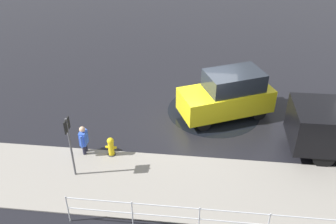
{
  "coord_description": "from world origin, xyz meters",
  "views": [
    {
      "loc": [
        0.14,
        13.5,
        9.04
      ],
      "look_at": [
        1.52,
        0.98,
        0.9
      ],
      "focal_mm": 40.0,
      "sensor_mm": 36.0,
      "label": 1
    }
  ],
  "objects_px": {
    "moving_hatchback": "(228,95)",
    "pedestrian": "(84,139)",
    "fire_hydrant": "(111,147)",
    "sign_post": "(69,139)"
  },
  "relations": [
    {
      "from": "moving_hatchback",
      "to": "sign_post",
      "type": "relative_size",
      "value": 1.77
    },
    {
      "from": "fire_hydrant",
      "to": "pedestrian",
      "type": "bearing_deg",
      "value": -0.85
    },
    {
      "from": "moving_hatchback",
      "to": "pedestrian",
      "type": "distance_m",
      "value": 6.28
    },
    {
      "from": "pedestrian",
      "to": "fire_hydrant",
      "type": "bearing_deg",
      "value": 179.15
    },
    {
      "from": "moving_hatchback",
      "to": "pedestrian",
      "type": "relative_size",
      "value": 3.49
    },
    {
      "from": "fire_hydrant",
      "to": "pedestrian",
      "type": "height_order",
      "value": "pedestrian"
    },
    {
      "from": "moving_hatchback",
      "to": "fire_hydrant",
      "type": "bearing_deg",
      "value": 37.06
    },
    {
      "from": "pedestrian",
      "to": "sign_post",
      "type": "distance_m",
      "value": 1.52
    },
    {
      "from": "moving_hatchback",
      "to": "fire_hydrant",
      "type": "relative_size",
      "value": 5.3
    },
    {
      "from": "moving_hatchback",
      "to": "fire_hydrant",
      "type": "height_order",
      "value": "moving_hatchback"
    }
  ]
}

